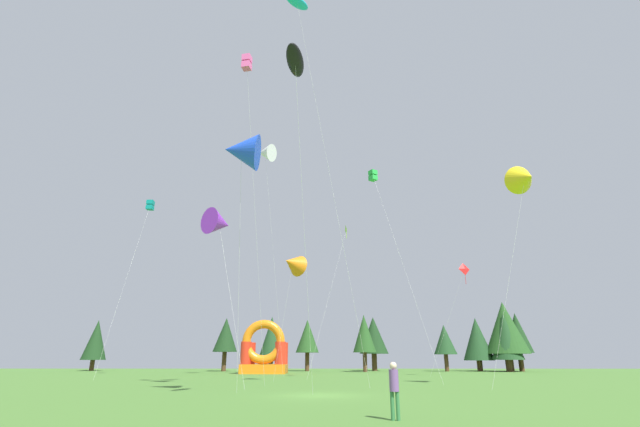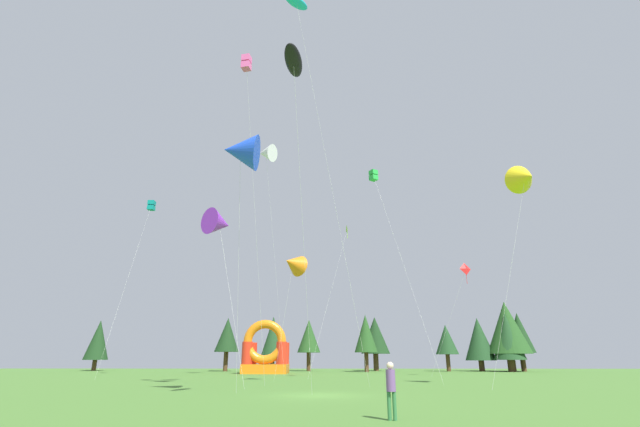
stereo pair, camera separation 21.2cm
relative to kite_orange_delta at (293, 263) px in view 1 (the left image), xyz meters
name	(u,v)px [view 1 (the left image)]	position (x,y,z in m)	size (l,w,h in m)	color
ground_plane	(319,395)	(2.50, -12.42, -9.98)	(120.00, 120.00, 0.00)	#47752D
kite_orange_delta	(293,263)	(0.00, 0.00, 0.00)	(2.94, 2.78, 11.07)	orange
kite_lime_diamond	(346,232)	(5.47, 11.77, 6.23)	(4.55, 5.74, 16.88)	#8CD826
kite_purple_delta	(219,223)	(-5.60, -5.01, 2.26)	(4.61, 3.93, 13.33)	purple
kite_cyan_parafoil	(297,3)	(0.85, -12.29, 17.28)	(6.22, 7.24, 27.81)	#19B7CC
kite_yellow_delta	(525,178)	(18.05, -7.70, 4.91)	(5.59, 2.61, 16.20)	yellow
kite_teal_box	(150,205)	(-18.34, 11.54, 9.58)	(0.76, 7.80, 20.19)	#0C7F7A
kite_pink_box	(247,64)	(-3.03, -10.45, 13.30)	(1.79, 7.08, 23.95)	#EA599E
kite_black_parafoil	(295,61)	(1.31, -18.90, 7.05)	(1.53, 8.07, 17.57)	black
kite_white_delta	(265,153)	(-4.16, 8.68, 15.14)	(3.83, 6.44, 26.33)	white
kite_red_diamond	(465,270)	(18.84, 11.00, 1.48)	(4.89, 2.56, 12.06)	red
kite_green_box	(373,176)	(7.86, 2.85, 9.64)	(4.50, 6.24, 20.22)	green
kite_blue_delta	(241,151)	(-2.26, -14.14, 4.11)	(2.33, 4.49, 15.33)	blue
person_midfield	(394,385)	(5.20, -22.49, -8.87)	(0.38, 0.38, 1.86)	#33723F
inflatable_orange_dome	(264,355)	(-5.01, 21.08, -7.66)	(5.78, 4.91, 6.65)	orange
tree_row_0	(96,340)	(-33.52, 33.48, -5.35)	(3.71, 3.71, 7.70)	#4C331E
tree_row_1	(226,335)	(-12.27, 30.70, -4.76)	(3.66, 3.66, 7.78)	#4C331E
tree_row_2	(272,337)	(-5.29, 31.07, -5.03)	(3.66, 3.66, 8.02)	#4C331E
tree_row_3	(307,336)	(0.17, 32.01, -4.89)	(3.56, 3.56, 7.61)	#4C331E
tree_row_4	(364,334)	(8.66, 28.12, -4.70)	(3.35, 3.35, 8.01)	#4C331E
tree_row_5	(373,336)	(10.58, 33.33, -4.71)	(4.49, 4.49, 8.11)	#4C331E
tree_row_6	(445,340)	(21.08, 30.81, -5.46)	(3.41, 3.41, 6.73)	#4C331E
tree_row_7	(477,339)	(26.24, 31.54, -5.32)	(4.55, 4.55, 7.82)	#4C331E
tree_row_8	(505,336)	(29.70, 29.16, -5.04)	(4.56, 4.56, 8.29)	#4C331E
tree_row_9	(505,328)	(30.22, 30.21, -3.72)	(6.39, 6.39, 10.12)	#4C331E
tree_row_10	(517,333)	(32.13, 30.68, -4.48)	(4.08, 4.08, 8.48)	#4C331E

